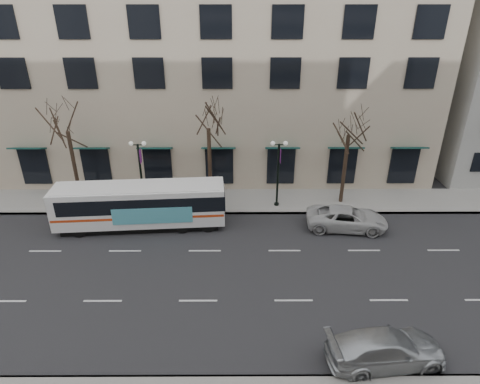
{
  "coord_description": "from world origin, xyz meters",
  "views": [
    {
      "loc": [
        2.13,
        -18.68,
        14.27
      ],
      "look_at": [
        2.21,
        2.5,
        4.0
      ],
      "focal_mm": 30.0,
      "sensor_mm": 36.0,
      "label": 1
    }
  ],
  "objects_px": {
    "tree_far_mid": "(208,115)",
    "lamp_post_left": "(141,171)",
    "tree_far_right": "(350,122)",
    "lamp_post_right": "(278,171)",
    "white_pickup": "(347,218)",
    "city_bus": "(141,204)",
    "tree_far_left": "(65,118)",
    "silver_car": "(386,349)"
  },
  "relations": [
    {
      "from": "tree_far_right",
      "to": "lamp_post_right",
      "type": "distance_m",
      "value": 6.11
    },
    {
      "from": "tree_far_mid",
      "to": "silver_car",
      "type": "distance_m",
      "value": 18.28
    },
    {
      "from": "lamp_post_left",
      "to": "city_bus",
      "type": "bearing_deg",
      "value": -79.37
    },
    {
      "from": "tree_far_left",
      "to": "tree_far_mid",
      "type": "distance_m",
      "value": 10.0
    },
    {
      "from": "tree_far_left",
      "to": "white_pickup",
      "type": "bearing_deg",
      "value": -10.82
    },
    {
      "from": "tree_far_left",
      "to": "lamp_post_left",
      "type": "height_order",
      "value": "tree_far_left"
    },
    {
      "from": "tree_far_left",
      "to": "lamp_post_right",
      "type": "xyz_separation_m",
      "value": [
        15.01,
        -0.6,
        -3.75
      ]
    },
    {
      "from": "tree_far_mid",
      "to": "white_pickup",
      "type": "bearing_deg",
      "value": -21.42
    },
    {
      "from": "lamp_post_left",
      "to": "city_bus",
      "type": "distance_m",
      "value": 3.15
    },
    {
      "from": "tree_far_left",
      "to": "city_bus",
      "type": "xyz_separation_m",
      "value": [
        5.54,
        -3.44,
        -5.01
      ]
    },
    {
      "from": "silver_car",
      "to": "white_pickup",
      "type": "relative_size",
      "value": 0.95
    },
    {
      "from": "tree_far_left",
      "to": "city_bus",
      "type": "relative_size",
      "value": 0.72
    },
    {
      "from": "lamp_post_left",
      "to": "silver_car",
      "type": "distance_m",
      "value": 19.81
    },
    {
      "from": "tree_far_right",
      "to": "white_pickup",
      "type": "xyz_separation_m",
      "value": [
        -0.49,
        -3.73,
        -5.67
      ]
    },
    {
      "from": "silver_car",
      "to": "white_pickup",
      "type": "bearing_deg",
      "value": -12.15
    },
    {
      "from": "lamp_post_left",
      "to": "silver_car",
      "type": "xyz_separation_m",
      "value": [
        13.43,
        -14.4,
        -2.2
      ]
    },
    {
      "from": "city_bus",
      "to": "white_pickup",
      "type": "xyz_separation_m",
      "value": [
        13.96,
        -0.29,
        -0.93
      ]
    },
    {
      "from": "lamp_post_left",
      "to": "lamp_post_right",
      "type": "bearing_deg",
      "value": 0.0
    },
    {
      "from": "lamp_post_right",
      "to": "tree_far_right",
      "type": "bearing_deg",
      "value": 6.85
    },
    {
      "from": "tree_far_mid",
      "to": "city_bus",
      "type": "height_order",
      "value": "tree_far_mid"
    },
    {
      "from": "city_bus",
      "to": "white_pickup",
      "type": "bearing_deg",
      "value": -5.4
    },
    {
      "from": "lamp_post_right",
      "to": "white_pickup",
      "type": "bearing_deg",
      "value": -34.83
    },
    {
      "from": "tree_far_right",
      "to": "white_pickup",
      "type": "bearing_deg",
      "value": -97.56
    },
    {
      "from": "tree_far_right",
      "to": "lamp_post_left",
      "type": "distance_m",
      "value": 15.4
    },
    {
      "from": "tree_far_left",
      "to": "tree_far_mid",
      "type": "bearing_deg",
      "value": 0.0
    },
    {
      "from": "lamp_post_right",
      "to": "city_bus",
      "type": "height_order",
      "value": "lamp_post_right"
    },
    {
      "from": "lamp_post_left",
      "to": "white_pickup",
      "type": "distance_m",
      "value": 14.99
    },
    {
      "from": "tree_far_left",
      "to": "silver_car",
      "type": "bearing_deg",
      "value": -39.13
    },
    {
      "from": "tree_far_right",
      "to": "silver_car",
      "type": "relative_size",
      "value": 1.56
    },
    {
      "from": "city_bus",
      "to": "white_pickup",
      "type": "height_order",
      "value": "city_bus"
    },
    {
      "from": "tree_far_mid",
      "to": "lamp_post_right",
      "type": "relative_size",
      "value": 1.64
    },
    {
      "from": "tree_far_mid",
      "to": "tree_far_right",
      "type": "distance_m",
      "value": 10.01
    },
    {
      "from": "tree_far_left",
      "to": "tree_far_right",
      "type": "bearing_deg",
      "value": 0.0
    },
    {
      "from": "white_pickup",
      "to": "tree_far_mid",
      "type": "bearing_deg",
      "value": 74.35
    },
    {
      "from": "silver_car",
      "to": "tree_far_mid",
      "type": "bearing_deg",
      "value": 22.62
    },
    {
      "from": "tree_far_mid",
      "to": "white_pickup",
      "type": "relative_size",
      "value": 1.57
    },
    {
      "from": "city_bus",
      "to": "lamp_post_left",
      "type": "bearing_deg",
      "value": 96.42
    },
    {
      "from": "tree_far_right",
      "to": "white_pickup",
      "type": "relative_size",
      "value": 1.48
    },
    {
      "from": "tree_far_mid",
      "to": "tree_far_right",
      "type": "xyz_separation_m",
      "value": [
        10.0,
        -0.0,
        -0.48
      ]
    },
    {
      "from": "tree_far_mid",
      "to": "lamp_post_left",
      "type": "distance_m",
      "value": 6.4
    },
    {
      "from": "tree_far_mid",
      "to": "lamp_post_right",
      "type": "height_order",
      "value": "tree_far_mid"
    },
    {
      "from": "city_bus",
      "to": "white_pickup",
      "type": "distance_m",
      "value": 14.0
    }
  ]
}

